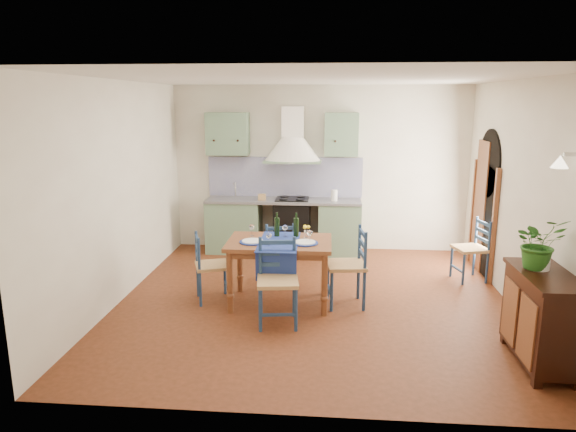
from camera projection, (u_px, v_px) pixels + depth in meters
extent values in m
plane|color=#43200E|center=(314.00, 301.00, 6.66)|extent=(5.00, 5.00, 0.00)
cube|color=silver|center=(320.00, 169.00, 8.78)|extent=(5.00, 0.04, 2.80)
cube|color=slate|center=(234.00, 226.00, 8.81)|extent=(0.90, 0.60, 0.88)
cube|color=slate|center=(339.00, 228.00, 8.66)|extent=(0.70, 0.60, 0.88)
cube|color=black|center=(292.00, 227.00, 8.73)|extent=(0.60, 0.58, 0.88)
cube|color=slate|center=(283.00, 200.00, 8.64)|extent=(2.60, 0.64, 0.04)
cube|color=silver|center=(234.00, 200.00, 8.71)|extent=(0.45, 0.40, 0.03)
cylinder|color=silver|center=(235.00, 189.00, 8.85)|extent=(0.02, 0.02, 0.26)
cube|color=black|center=(292.00, 199.00, 8.62)|extent=(0.55, 0.48, 0.02)
cube|color=black|center=(284.00, 249.00, 8.88)|extent=(2.60, 0.50, 0.08)
cube|color=#090B56|center=(285.00, 177.00, 8.83)|extent=(2.65, 0.05, 0.68)
cube|color=slate|center=(228.00, 134.00, 8.60)|extent=(0.70, 0.34, 0.70)
cube|color=slate|center=(341.00, 134.00, 8.45)|extent=(0.55, 0.34, 0.70)
cone|color=white|center=(293.00, 150.00, 8.50)|extent=(0.96, 0.96, 0.40)
cube|color=white|center=(293.00, 122.00, 8.49)|extent=(0.36, 0.30, 0.50)
cube|color=silver|center=(523.00, 198.00, 6.15)|extent=(0.04, 5.00, 2.80)
cube|color=black|center=(484.00, 219.00, 7.64)|extent=(0.03, 1.00, 1.65)
cylinder|color=black|center=(489.00, 163.00, 7.45)|extent=(0.03, 1.00, 1.00)
cube|color=brown|center=(494.00, 227.00, 7.11)|extent=(0.06, 0.06, 1.65)
cube|color=brown|center=(473.00, 211.00, 8.16)|extent=(0.06, 0.06, 1.65)
cube|color=brown|center=(480.00, 206.00, 7.82)|extent=(0.04, 0.55, 1.96)
cylinder|color=silver|center=(572.00, 154.00, 4.80)|extent=(0.15, 0.04, 0.04)
cone|color=#FFEDC6|center=(560.00, 162.00, 4.82)|extent=(0.16, 0.16, 0.12)
cube|color=silver|center=(120.00, 192.00, 6.56)|extent=(0.04, 5.00, 2.80)
cube|color=silver|center=(316.00, 78.00, 6.04)|extent=(5.00, 5.00, 0.01)
cube|color=brown|center=(279.00, 243.00, 6.43)|extent=(1.30, 0.87, 0.05)
cube|color=brown|center=(280.00, 248.00, 6.44)|extent=(1.17, 0.74, 0.08)
cylinder|color=brown|center=(230.00, 283.00, 6.21)|extent=(0.08, 0.08, 0.77)
cylinder|color=brown|center=(240.00, 264.00, 6.91)|extent=(0.08, 0.08, 0.77)
cylinder|color=brown|center=(325.00, 285.00, 6.13)|extent=(0.08, 0.08, 0.77)
cylinder|color=brown|center=(325.00, 266.00, 6.82)|extent=(0.08, 0.08, 0.77)
cube|color=navy|center=(279.00, 242.00, 6.37)|extent=(0.49, 0.98, 0.01)
cube|color=navy|center=(276.00, 266.00, 6.03)|extent=(0.49, 0.02, 0.38)
cylinder|color=navy|center=(253.00, 242.00, 6.34)|extent=(0.32, 0.32, 0.01)
cylinder|color=white|center=(253.00, 241.00, 6.34)|extent=(0.26, 0.26, 0.01)
cylinder|color=navy|center=(305.00, 243.00, 6.29)|extent=(0.32, 0.32, 0.01)
cylinder|color=white|center=(305.00, 242.00, 6.29)|extent=(0.26, 0.26, 0.01)
cylinder|color=black|center=(277.00, 225.00, 6.60)|extent=(0.07, 0.07, 0.32)
cylinder|color=black|center=(296.00, 225.00, 6.58)|extent=(0.07, 0.07, 0.32)
cylinder|color=white|center=(306.00, 234.00, 6.54)|extent=(0.05, 0.05, 0.10)
sphere|color=yellow|center=(306.00, 227.00, 6.52)|extent=(0.10, 0.10, 0.10)
cylinder|color=navy|center=(260.00, 310.00, 5.72)|extent=(0.04, 0.04, 0.51)
cylinder|color=navy|center=(261.00, 278.00, 6.06)|extent=(0.04, 0.04, 1.00)
cylinder|color=navy|center=(296.00, 310.00, 5.74)|extent=(0.04, 0.04, 0.51)
cylinder|color=navy|center=(294.00, 277.00, 6.07)|extent=(0.04, 0.04, 1.00)
cube|color=tan|center=(278.00, 281.00, 5.86)|extent=(0.52, 0.52, 0.04)
cube|color=navy|center=(277.00, 264.00, 6.03)|extent=(0.42, 0.08, 0.05)
cube|color=navy|center=(277.00, 253.00, 6.00)|extent=(0.42, 0.08, 0.05)
cube|color=navy|center=(277.00, 242.00, 5.97)|extent=(0.42, 0.08, 0.05)
cube|color=navy|center=(278.00, 315.00, 5.74)|extent=(0.40, 0.08, 0.03)
cylinder|color=navy|center=(289.00, 263.00, 7.45)|extent=(0.04, 0.04, 0.47)
cylinder|color=navy|center=(294.00, 256.00, 7.04)|extent=(0.04, 0.04, 0.92)
cylinder|color=navy|center=(264.00, 265.00, 7.39)|extent=(0.04, 0.04, 0.47)
cylinder|color=navy|center=(267.00, 257.00, 6.99)|extent=(0.04, 0.04, 0.92)
cube|color=tan|center=(278.00, 251.00, 7.19)|extent=(0.52, 0.52, 0.04)
cube|color=navy|center=(280.00, 246.00, 6.98)|extent=(0.38, 0.12, 0.05)
cube|color=navy|center=(280.00, 237.00, 6.95)|extent=(0.38, 0.12, 0.05)
cube|color=navy|center=(280.00, 228.00, 6.93)|extent=(0.38, 0.12, 0.05)
cube|color=navy|center=(277.00, 267.00, 7.43)|extent=(0.36, 0.12, 0.03)
cylinder|color=navy|center=(229.00, 287.00, 6.52)|extent=(0.04, 0.04, 0.46)
cylinder|color=navy|center=(200.00, 273.00, 6.39)|extent=(0.04, 0.04, 0.89)
cylinder|color=navy|center=(225.00, 278.00, 6.86)|extent=(0.04, 0.04, 0.46)
cylinder|color=navy|center=(197.00, 264.00, 6.72)|extent=(0.04, 0.04, 0.89)
cube|color=tan|center=(212.00, 265.00, 6.59)|extent=(0.53, 0.53, 0.04)
cube|color=navy|center=(198.00, 257.00, 6.52)|extent=(0.15, 0.36, 0.04)
cube|color=navy|center=(198.00, 248.00, 6.50)|extent=(0.15, 0.36, 0.04)
cube|color=navy|center=(197.00, 239.00, 6.47)|extent=(0.15, 0.36, 0.04)
cube|color=navy|center=(227.00, 286.00, 6.70)|extent=(0.15, 0.35, 0.02)
cylinder|color=navy|center=(328.00, 280.00, 6.67)|extent=(0.04, 0.04, 0.51)
cylinder|color=navy|center=(359.00, 262.00, 6.63)|extent=(0.04, 0.04, 1.00)
cylinder|color=navy|center=(332.00, 292.00, 6.28)|extent=(0.04, 0.04, 0.51)
cylinder|color=navy|center=(365.00, 272.00, 6.24)|extent=(0.04, 0.04, 1.00)
cube|color=tan|center=(346.00, 265.00, 6.42)|extent=(0.52, 0.52, 0.04)
cube|color=navy|center=(362.00, 254.00, 6.40)|extent=(0.08, 0.42, 0.05)
cube|color=navy|center=(362.00, 244.00, 6.37)|extent=(0.08, 0.42, 0.05)
cube|color=navy|center=(363.00, 233.00, 6.34)|extent=(0.08, 0.42, 0.05)
cube|color=navy|center=(330.00, 290.00, 6.49)|extent=(0.08, 0.40, 0.03)
cylinder|color=navy|center=(451.00, 262.00, 7.54)|extent=(0.04, 0.04, 0.46)
cylinder|color=navy|center=(475.00, 246.00, 7.55)|extent=(0.04, 0.04, 0.90)
cylinder|color=navy|center=(464.00, 269.00, 7.19)|extent=(0.04, 0.04, 0.46)
cylinder|color=navy|center=(488.00, 253.00, 7.21)|extent=(0.04, 0.04, 0.90)
cube|color=tan|center=(470.00, 248.00, 7.34)|extent=(0.51, 0.51, 0.04)
cube|color=navy|center=(482.00, 239.00, 7.35)|extent=(0.12, 0.37, 0.04)
cube|color=navy|center=(483.00, 231.00, 7.32)|extent=(0.12, 0.37, 0.04)
cube|color=navy|center=(484.00, 223.00, 7.29)|extent=(0.12, 0.37, 0.04)
cube|color=navy|center=(457.00, 269.00, 7.38)|extent=(0.12, 0.35, 0.02)
cube|color=black|center=(543.00, 318.00, 4.96)|extent=(0.45, 1.00, 0.82)
cube|color=black|center=(548.00, 276.00, 4.87)|extent=(0.50, 1.05, 0.04)
cube|color=brown|center=(527.00, 331.00, 4.77)|extent=(0.02, 0.38, 0.63)
cube|color=brown|center=(510.00, 311.00, 5.21)|extent=(0.02, 0.38, 0.63)
cube|color=black|center=(537.00, 383.00, 4.65)|extent=(0.08, 0.08, 0.08)
cube|color=black|center=(505.00, 339.00, 5.50)|extent=(0.08, 0.08, 0.08)
cube|color=black|center=(539.00, 340.00, 5.48)|extent=(0.08, 0.08, 0.08)
imported|color=#225A1A|center=(539.00, 243.00, 4.97)|extent=(0.53, 0.48, 0.51)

